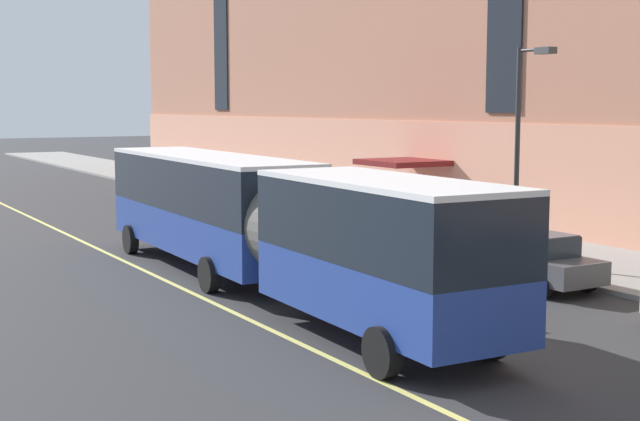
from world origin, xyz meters
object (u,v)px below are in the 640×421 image
(parked_car_darkgray_8, at_px, (532,260))
(street_lamp, at_px, (523,132))
(parked_car_black_1, at_px, (235,198))
(parked_car_red_0, at_px, (401,234))
(parked_car_darkgray_6, at_px, (162,183))
(parked_car_red_7, at_px, (301,213))
(city_bus, at_px, (261,217))

(parked_car_darkgray_8, xyz_separation_m, street_lamp, (1.67, 2.25, 3.51))
(parked_car_black_1, relative_size, parked_car_darkgray_8, 1.09)
(parked_car_darkgray_8, relative_size, street_lamp, 0.64)
(parked_car_red_0, bearing_deg, parked_car_darkgray_6, 89.93)
(parked_car_red_0, height_order, parked_car_red_7, same)
(city_bus, bearing_deg, parked_car_red_7, 55.32)
(city_bus, distance_m, parked_car_darkgray_8, 7.75)
(parked_car_red_0, xyz_separation_m, parked_car_darkgray_8, (0.16, -6.06, -0.00))
(parked_car_red_7, bearing_deg, parked_car_black_1, 89.05)
(parked_car_black_1, bearing_deg, city_bus, -112.84)
(parked_car_red_7, relative_size, street_lamp, 0.64)
(parked_car_red_7, bearing_deg, street_lamp, -80.26)
(parked_car_red_0, relative_size, street_lamp, 0.70)
(parked_car_darkgray_6, height_order, parked_car_darkgray_8, same)
(city_bus, height_order, parked_car_darkgray_8, city_bus)
(parked_car_black_1, distance_m, parked_car_darkgray_8, 19.51)
(parked_car_black_1, xyz_separation_m, parked_car_darkgray_6, (-0.07, 9.53, 0.00))
(city_bus, height_order, parked_car_black_1, city_bus)
(parked_car_darkgray_6, bearing_deg, parked_car_black_1, -89.60)
(parked_car_black_1, distance_m, parked_car_darkgray_6, 9.53)
(parked_car_red_0, height_order, parked_car_darkgray_6, same)
(parked_car_black_1, relative_size, parked_car_darkgray_6, 1.07)
(street_lamp, bearing_deg, city_bus, 173.22)
(parked_car_red_7, distance_m, street_lamp, 11.45)
(parked_car_darkgray_8, bearing_deg, parked_car_darkgray_6, 90.25)
(city_bus, bearing_deg, parked_car_darkgray_6, 75.28)
(city_bus, bearing_deg, street_lamp, -6.78)
(parked_car_darkgray_6, height_order, street_lamp, street_lamp)
(parked_car_black_1, height_order, street_lamp, street_lamp)
(city_bus, height_order, parked_car_red_0, city_bus)
(city_bus, height_order, parked_car_darkgray_6, city_bus)
(city_bus, height_order, street_lamp, street_lamp)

